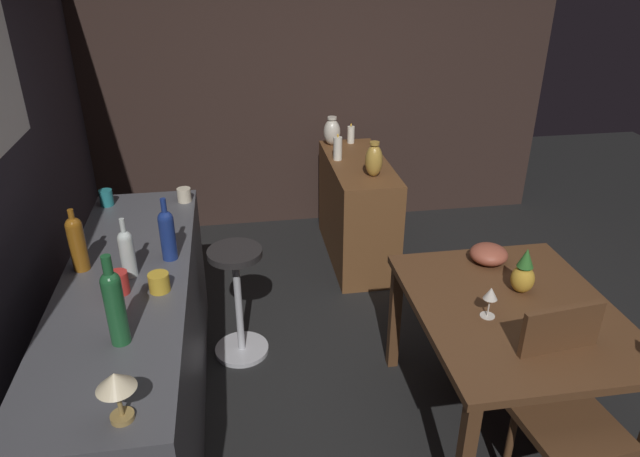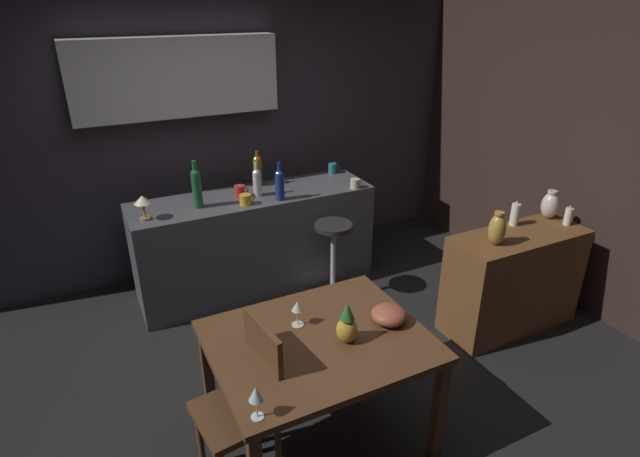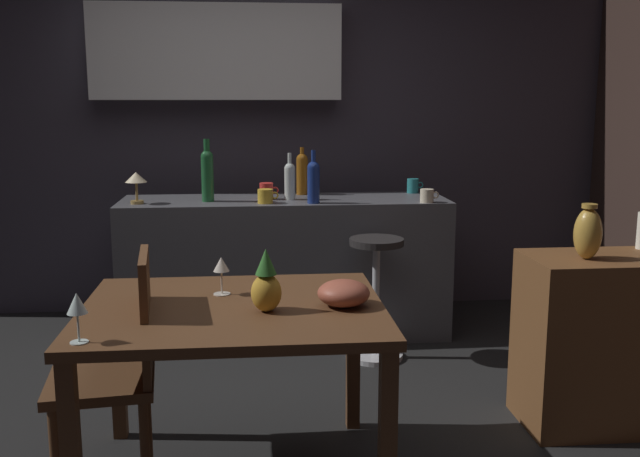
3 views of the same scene
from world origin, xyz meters
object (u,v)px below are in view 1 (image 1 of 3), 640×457
object	(u,v)px
vase_ceramic_ivory	(332,132)
counter_lamp	(116,385)
sideboard_cabinet	(357,210)
dining_table	(513,322)
wine_bottle_amber	(77,242)
fruit_bowl	(489,254)
pillar_candle_tall	(338,148)
cup_mustard	(159,282)
cup_cream	(184,195)
wine_bottle_clear	(127,251)
wine_bottle_cobalt	(167,233)
wine_glass_left	(491,295)
cup_teal	(106,198)
chair_near_window	(563,405)
cup_red	(119,282)
bar_stool	(238,300)
pillar_candle_short	(351,135)
vase_brass	(374,160)
wine_bottle_green	(114,304)
pineapple_centerpiece	(523,274)

from	to	relation	value
vase_ceramic_ivory	counter_lamp	bearing A→B (deg)	157.32
sideboard_cabinet	dining_table	bearing A→B (deg)	-169.23
wine_bottle_amber	vase_ceramic_ivory	distance (m)	2.48
fruit_bowl	pillar_candle_tall	xyz separation A→B (m)	(1.54, 0.56, 0.12)
pillar_candle_tall	cup_mustard	bearing A→B (deg)	147.23
sideboard_cabinet	cup_cream	distance (m)	1.55
wine_bottle_clear	wine_bottle_cobalt	size ratio (longest dim) A/B	0.91
wine_glass_left	pillar_candle_tall	bearing A→B (deg)	9.72
wine_bottle_clear	dining_table	bearing A→B (deg)	-100.05
cup_teal	counter_lamp	size ratio (longest dim) A/B	0.58
sideboard_cabinet	chair_near_window	world-z (taller)	chair_near_window
chair_near_window	vase_ceramic_ivory	xyz separation A→B (m)	(2.77, 0.54, 0.41)
dining_table	cup_red	world-z (taller)	cup_red
sideboard_cabinet	wine_bottle_cobalt	bearing A→B (deg)	138.15
pillar_candle_tall	chair_near_window	bearing A→B (deg)	-167.07
sideboard_cabinet	fruit_bowl	distance (m)	1.57
chair_near_window	wine_bottle_cobalt	xyz separation A→B (m)	(0.90, 1.69, 0.52)
chair_near_window	pillar_candle_tall	bearing A→B (deg)	12.93
bar_stool	cup_cream	xyz separation A→B (m)	(0.37, 0.28, 0.55)
wine_bottle_amber	cup_cream	bearing A→B (deg)	-31.03
dining_table	cup_red	xyz separation A→B (m)	(0.18, 1.85, 0.30)
bar_stool	wine_glass_left	world-z (taller)	wine_glass_left
cup_red	pillar_candle_short	size ratio (longest dim) A/B	0.74
sideboard_cabinet	wine_bottle_cobalt	size ratio (longest dim) A/B	3.35
bar_stool	vase_brass	xyz separation A→B (m)	(0.79, -1.01, 0.55)
chair_near_window	pillar_candle_short	distance (m)	2.85
wine_bottle_amber	wine_bottle_green	bearing A→B (deg)	-156.17
dining_table	pineapple_centerpiece	world-z (taller)	pineapple_centerpiece
pineapple_centerpiece	cup_teal	size ratio (longest dim) A/B	2.16
wine_bottle_green	cup_mustard	distance (m)	0.40
cup_cream	vase_brass	xyz separation A→B (m)	(0.42, -1.29, -0.00)
fruit_bowl	vase_ceramic_ivory	world-z (taller)	vase_ceramic_ivory
wine_glass_left	pineapple_centerpiece	bearing A→B (deg)	-54.96
sideboard_cabinet	wine_glass_left	distance (m)	2.01
counter_lamp	cup_mustard	bearing A→B (deg)	-3.90
wine_bottle_clear	wine_bottle_amber	size ratio (longest dim) A/B	0.94
wine_bottle_green	vase_ceramic_ivory	xyz separation A→B (m)	(2.53, -1.30, -0.15)
bar_stool	cup_red	world-z (taller)	cup_red
fruit_bowl	wine_bottle_clear	distance (m)	1.89
fruit_bowl	wine_bottle_clear	world-z (taller)	wine_bottle_clear
pillar_candle_short	vase_brass	distance (m)	0.76
wine_bottle_amber	vase_ceramic_ivory	world-z (taller)	wine_bottle_amber
sideboard_cabinet	wine_bottle_clear	world-z (taller)	wine_bottle_clear
bar_stool	sideboard_cabinet	bearing A→B (deg)	-41.61
sideboard_cabinet	cup_teal	size ratio (longest dim) A/B	9.70
bar_stool	pillar_candle_tall	world-z (taller)	pillar_candle_tall
fruit_bowl	vase_brass	world-z (taller)	vase_brass
wine_bottle_green	counter_lamp	bearing A→B (deg)	-171.38
cup_mustard	counter_lamp	size ratio (longest dim) A/B	0.66
pineapple_centerpiece	fruit_bowl	world-z (taller)	pineapple_centerpiece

